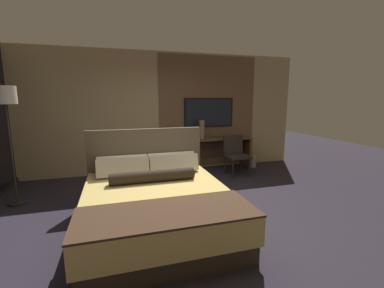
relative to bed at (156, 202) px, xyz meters
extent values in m
plane|color=#28232D|center=(0.45, 0.14, -0.33)|extent=(16.00, 16.00, 0.00)
cube|color=tan|center=(0.45, 2.74, 1.07)|extent=(7.20, 0.06, 2.80)
cube|color=brown|center=(1.75, 2.69, 1.07)|extent=(2.45, 0.03, 2.70)
cube|color=#33281E|center=(0.00, -0.13, -0.22)|extent=(1.81, 2.12, 0.22)
cube|color=tan|center=(0.00, -0.13, 0.05)|extent=(1.87, 2.19, 0.32)
cube|color=#422D1E|center=(0.00, -0.84, 0.22)|extent=(1.89, 0.77, 0.02)
cube|color=brown|center=(0.00, 1.00, 0.28)|extent=(1.91, 0.08, 1.23)
cube|color=beige|center=(-0.40, 0.86, 0.35)|extent=(0.79, 0.23, 0.31)
cube|color=beige|center=(0.40, 0.86, 0.35)|extent=(0.79, 0.23, 0.31)
cube|color=beige|center=(-0.40, 0.65, 0.35)|extent=(0.79, 0.25, 0.32)
cube|color=beige|center=(0.40, 0.65, 0.35)|extent=(0.79, 0.25, 0.32)
cylinder|color=#2D2319|center=(0.00, 0.24, 0.29)|extent=(1.22, 0.17, 0.17)
cube|color=brown|center=(1.75, 2.42, 0.44)|extent=(1.95, 0.51, 0.03)
cube|color=brown|center=(0.80, 2.42, 0.04)|extent=(0.06, 0.45, 0.75)
cube|color=brown|center=(2.70, 2.42, 0.04)|extent=(0.06, 0.45, 0.75)
cube|color=brown|center=(1.75, 2.65, 0.12)|extent=(1.83, 0.02, 0.38)
cube|color=black|center=(1.75, 2.66, 1.06)|extent=(1.26, 0.04, 0.71)
cube|color=black|center=(1.75, 2.64, 1.06)|extent=(1.18, 0.01, 0.65)
cube|color=#28231E|center=(2.12, 1.79, 0.11)|extent=(0.53, 0.51, 0.05)
cube|color=#28231E|center=(2.11, 2.00, 0.34)|extent=(0.48, 0.12, 0.42)
cylinder|color=black|center=(1.93, 1.59, -0.13)|extent=(0.04, 0.04, 0.42)
cylinder|color=black|center=(2.34, 1.60, -0.13)|extent=(0.04, 0.04, 0.42)
cylinder|color=black|center=(1.91, 1.98, -0.13)|extent=(0.04, 0.04, 0.42)
cylinder|color=black|center=(2.32, 1.99, -0.13)|extent=(0.04, 0.04, 0.42)
cylinder|color=#282623|center=(-2.11, 1.37, -0.32)|extent=(0.28, 0.28, 0.03)
cylinder|color=#332D28|center=(-2.11, 1.37, 0.51)|extent=(0.03, 0.03, 1.69)
cylinder|color=silver|center=(-2.11, 1.37, 1.45)|extent=(0.34, 0.34, 0.28)
cylinder|color=#846647|center=(1.48, 2.38, 0.67)|extent=(0.12, 0.12, 0.44)
cone|color=#4C706B|center=(1.06, 2.52, 0.57)|extent=(0.14, 0.14, 0.23)
cube|color=maroon|center=(2.30, 2.41, 0.47)|extent=(0.25, 0.21, 0.03)
cylinder|color=gray|center=(2.84, 2.36, -0.19)|extent=(0.22, 0.22, 0.28)
camera|label=1|loc=(-0.48, -3.33, 1.40)|focal=24.00mm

